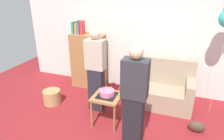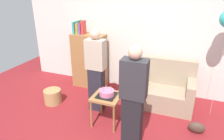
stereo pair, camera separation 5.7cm
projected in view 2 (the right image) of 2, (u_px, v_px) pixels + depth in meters
name	position (u px, v px, depth m)	size (l,w,h in m)	color
wall_back	(145.00, 33.00, 4.53)	(6.00, 0.10, 2.70)	silver
couch	(166.00, 90.00, 4.17)	(1.10, 0.70, 0.96)	gray
bookshelf	(89.00, 60.00, 4.87)	(0.80, 0.36, 1.61)	olive
side_table	(107.00, 100.00, 3.54)	(0.48, 0.48, 0.56)	olive
birthday_cake	(107.00, 93.00, 3.48)	(0.32, 0.32, 0.17)	black
person_blowing_candles	(96.00, 71.00, 3.84)	(0.36, 0.22, 1.63)	#23232D
person_holding_cake	(133.00, 100.00, 2.85)	(0.36, 0.22, 1.63)	black
wicker_basket	(53.00, 96.00, 4.31)	(0.36, 0.36, 0.30)	#A88451
handbag	(197.00, 128.00, 3.43)	(0.28, 0.14, 0.20)	#473328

